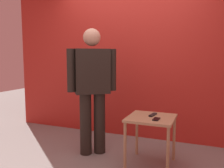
# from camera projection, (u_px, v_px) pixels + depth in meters

# --- Properties ---
(back_wall_red) EXTENTS (4.44, 0.12, 3.06)m
(back_wall_red) POSITION_uv_depth(u_px,v_px,m) (131.00, 45.00, 3.97)
(back_wall_red) COLOR #B52820
(back_wall_red) RESTS_ON ground_plane
(standing_person) EXTENTS (0.60, 0.50, 1.72)m
(standing_person) POSITION_uv_depth(u_px,v_px,m) (92.00, 85.00, 3.26)
(standing_person) COLOR black
(standing_person) RESTS_ON ground_plane
(side_table) EXTENTS (0.56, 0.56, 0.61)m
(side_table) POSITION_uv_depth(u_px,v_px,m) (151.00, 124.00, 2.94)
(side_table) COLOR tan
(side_table) RESTS_ON ground_plane
(cell_phone) EXTENTS (0.07, 0.15, 0.01)m
(cell_phone) POSITION_uv_depth(u_px,v_px,m) (156.00, 119.00, 2.80)
(cell_phone) COLOR black
(cell_phone) RESTS_ON side_table
(tv_remote) EXTENTS (0.07, 0.18, 0.02)m
(tv_remote) POSITION_uv_depth(u_px,v_px,m) (153.00, 115.00, 2.99)
(tv_remote) COLOR black
(tv_remote) RESTS_ON side_table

